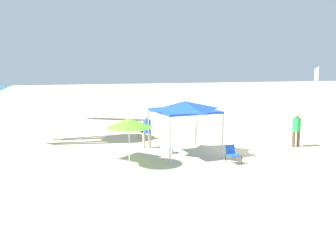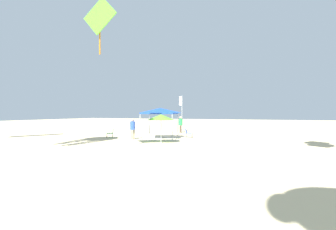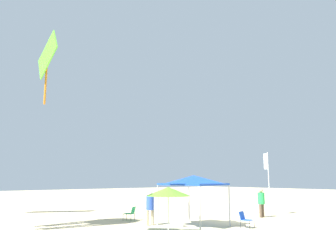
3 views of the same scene
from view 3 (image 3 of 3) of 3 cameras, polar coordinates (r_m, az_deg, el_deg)
name	(u,v)px [view 3 (image 3 of 3)]	position (r m, az deg, el deg)	size (l,w,h in m)	color
ground	(239,221)	(22.58, 11.49, -16.58)	(120.00, 120.00, 0.10)	beige
canopy_tent	(194,180)	(19.49, 4.17, -10.55)	(3.26, 3.25, 2.69)	#B7B7BC
beach_umbrella	(168,191)	(16.50, 0.05, -12.31)	(2.04, 2.04, 2.15)	silver
folding_chair_left_of_tent	(131,212)	(22.28, -6.09, -15.46)	(0.80, 0.77, 0.82)	black
folding_chair_facing_ocean	(245,218)	(19.44, 12.40, -16.08)	(0.71, 0.63, 0.82)	black
cooler_box	(177,223)	(19.51, 1.41, -17.09)	(0.63, 0.73, 0.40)	white
banner_flag	(268,177)	(25.87, 15.92, -9.67)	(0.36, 0.06, 4.35)	silver
person_watching_sky	(261,200)	(24.58, 14.90, -13.23)	(0.44, 0.49, 1.87)	brown
person_kite_handler	(150,205)	(20.00, -2.93, -14.45)	(0.43, 0.47, 1.80)	#C6B28C
kite_diamond_lime	(47,57)	(15.64, -19.01, 8.88)	(2.29, 0.44, 3.26)	#66D82D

